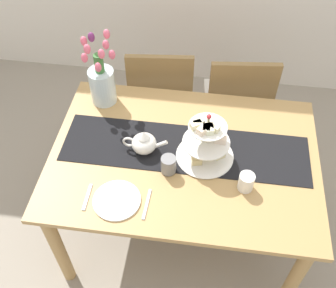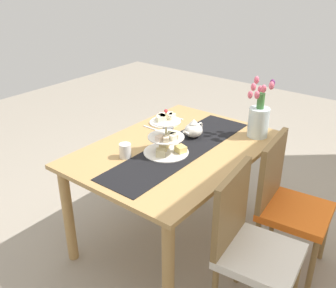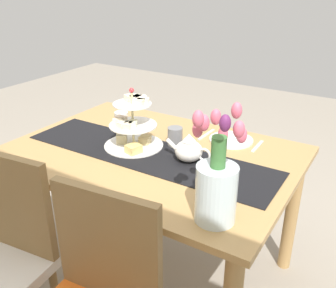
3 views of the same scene
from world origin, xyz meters
name	(u,v)px [view 1 (image 1 of 3)]	position (x,y,z in m)	size (l,w,h in m)	color
ground_plane	(181,226)	(0.00, 0.00, 0.00)	(8.00, 8.00, 0.00)	gray
dining_table	(184,167)	(0.00, 0.00, 0.64)	(1.40, 0.99, 0.75)	tan
chair_left	(161,94)	(-0.23, 0.72, 0.50)	(0.46, 0.46, 0.91)	olive
chair_right	(237,101)	(0.29, 0.72, 0.50)	(0.46, 0.46, 0.91)	olive
table_runner	(185,149)	(0.00, 0.04, 0.76)	(1.30, 0.34, 0.00)	black
tiered_cake_stand	(206,142)	(0.11, 0.01, 0.87)	(0.30, 0.30, 0.30)	beige
teapot	(144,143)	(-0.21, 0.00, 0.81)	(0.24, 0.13, 0.14)	white
tulip_vase	(102,81)	(-0.51, 0.35, 0.90)	(0.19, 0.19, 0.43)	silver
dinner_plate_left	(117,200)	(-0.29, -0.33, 0.76)	(0.23, 0.23, 0.01)	white
fork_left	(87,197)	(-0.43, -0.33, 0.76)	(0.02, 0.15, 0.01)	silver
knife_left	(147,204)	(-0.14, -0.33, 0.76)	(0.01, 0.17, 0.01)	silver
mug_grey	(168,165)	(-0.07, -0.12, 0.81)	(0.08, 0.08, 0.10)	slate
mug_white_text	(246,182)	(0.32, -0.17, 0.80)	(0.08, 0.08, 0.10)	white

